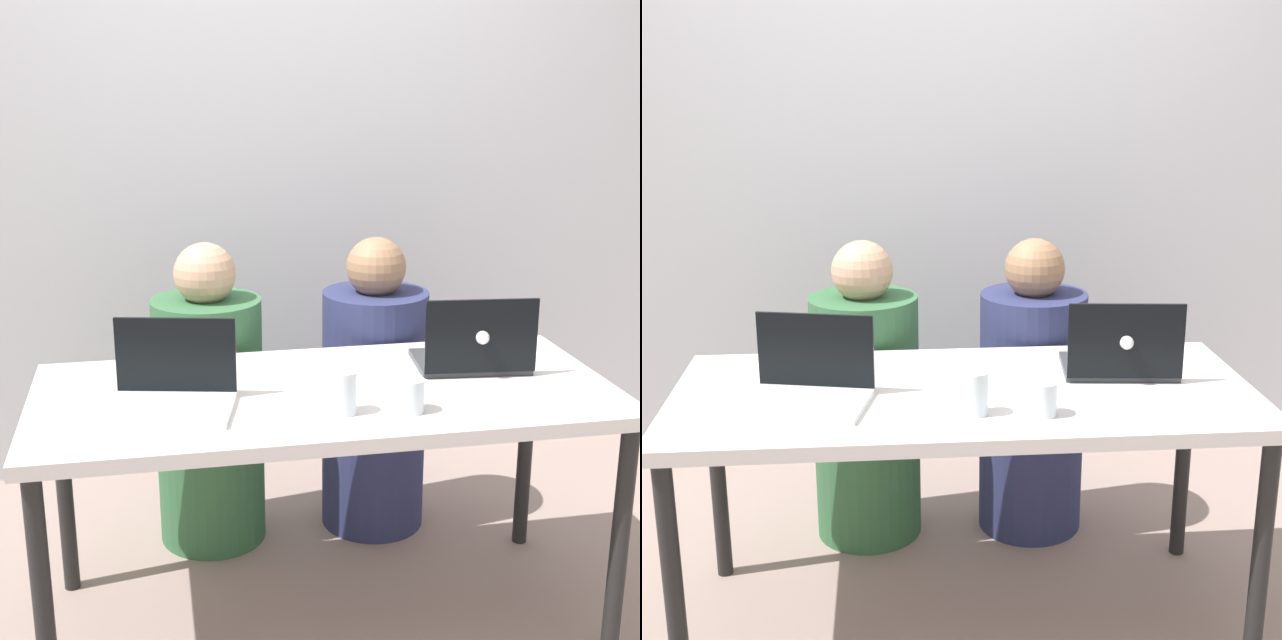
{
  "view_description": "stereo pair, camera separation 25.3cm",
  "coord_description": "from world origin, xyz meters",
  "views": [
    {
      "loc": [
        -0.46,
        -2.31,
        1.62
      ],
      "look_at": [
        0.0,
        0.07,
        0.92
      ],
      "focal_mm": 50.0,
      "sensor_mm": 36.0,
      "label": 1
    },
    {
      "loc": [
        -0.21,
        -2.35,
        1.62
      ],
      "look_at": [
        0.0,
        0.07,
        0.92
      ],
      "focal_mm": 50.0,
      "sensor_mm": 36.0,
      "label": 2
    }
  ],
  "objects": [
    {
      "name": "water_glass_right",
      "position": [
        0.19,
        -0.21,
        0.78
      ],
      "size": [
        0.07,
        0.07,
        0.09
      ],
      "color": "silver",
      "rests_on": "desk"
    },
    {
      "name": "person_on_left",
      "position": [
        -0.29,
        0.57,
        0.47
      ],
      "size": [
        0.44,
        0.44,
        1.06
      ],
      "rotation": [
        0.0,
        0.0,
        3.34
      ],
      "color": "#33633D",
      "rests_on": "ground"
    },
    {
      "name": "water_glass_center",
      "position": [
        0.01,
        -0.19,
        0.79
      ],
      "size": [
        0.07,
        0.07,
        0.12
      ],
      "color": "silver",
      "rests_on": "desk"
    },
    {
      "name": "back_wall",
      "position": [
        0.0,
        1.21,
        1.33
      ],
      "size": [
        4.5,
        0.1,
        2.66
      ],
      "primitive_type": "cube",
      "color": "silver",
      "rests_on": "ground"
    },
    {
      "name": "desk",
      "position": [
        0.0,
        0.0,
        0.68
      ],
      "size": [
        1.63,
        0.74,
        0.74
      ],
      "color": "silver",
      "rests_on": "ground"
    },
    {
      "name": "laptop_back_right",
      "position": [
        0.47,
        0.08,
        0.8
      ],
      "size": [
        0.35,
        0.29,
        0.24
      ],
      "rotation": [
        0.0,
        0.0,
        3.04
      ],
      "color": "#38393D",
      "rests_on": "desk"
    },
    {
      "name": "laptop_front_left",
      "position": [
        -0.43,
        -0.06,
        0.79
      ],
      "size": [
        0.37,
        0.3,
        0.23
      ],
      "rotation": [
        0.0,
        0.0,
        -0.22
      ],
      "color": "silver",
      "rests_on": "desk"
    },
    {
      "name": "person_on_right",
      "position": [
        0.29,
        0.57,
        0.47
      ],
      "size": [
        0.4,
        0.4,
        1.06
      ],
      "rotation": [
        0.0,
        0.0,
        3.05
      ],
      "color": "navy",
      "rests_on": "ground"
    },
    {
      "name": "ground_plane",
      "position": [
        0.0,
        0.0,
        0.0
      ],
      "size": [
        12.0,
        12.0,
        0.0
      ],
      "primitive_type": "plane",
      "color": "gray"
    }
  ]
}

